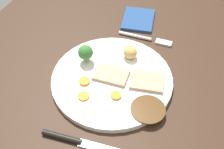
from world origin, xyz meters
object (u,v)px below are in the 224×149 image
(folded_napkin, at_px, (138,19))
(meat_slice_main, at_px, (147,81))
(dinner_plate, at_px, (112,79))
(broccoli_floret, at_px, (85,54))
(roast_potato_left, at_px, (130,52))
(fork, at_px, (147,39))
(meat_slice_under, at_px, (111,75))
(carrot_coin_front, at_px, (84,81))
(carrot_coin_side, at_px, (116,95))
(knife, at_px, (77,141))
(carrot_coin_back, at_px, (83,96))

(folded_napkin, bearing_deg, meat_slice_main, 23.70)
(dinner_plate, xyz_separation_m, broccoli_floret, (-0.02, -0.08, 0.03))
(roast_potato_left, bearing_deg, fork, 171.22)
(meat_slice_main, relative_size, meat_slice_under, 0.96)
(carrot_coin_front, bearing_deg, carrot_coin_side, 83.21)
(carrot_coin_side, distance_m, broccoli_floret, 0.14)
(meat_slice_main, bearing_deg, dinner_plate, -78.03)
(meat_slice_under, bearing_deg, carrot_coin_side, 32.97)
(knife, bearing_deg, dinner_plate, 82.84)
(meat_slice_under, distance_m, fork, 0.18)
(dinner_plate, bearing_deg, fork, 170.53)
(knife, bearing_deg, folded_napkin, 85.95)
(fork, distance_m, knife, 0.36)
(carrot_coin_side, bearing_deg, meat_slice_main, 142.04)
(roast_potato_left, relative_size, carrot_coin_back, 1.39)
(carrot_coin_back, xyz_separation_m, knife, (0.10, 0.03, -0.01))
(meat_slice_main, bearing_deg, roast_potato_left, -134.22)
(meat_slice_main, height_order, folded_napkin, meat_slice_main)
(meat_slice_under, relative_size, broccoli_floret, 1.72)
(carrot_coin_front, bearing_deg, roast_potato_left, 150.41)
(folded_napkin, bearing_deg, carrot_coin_front, -6.52)
(dinner_plate, relative_size, broccoli_floret, 6.18)
(carrot_coin_front, relative_size, fork, 0.17)
(meat_slice_main, bearing_deg, carrot_coin_side, -37.96)
(meat_slice_main, xyz_separation_m, broccoli_floret, (-0.01, -0.17, 0.02))
(meat_slice_under, xyz_separation_m, carrot_coin_back, (0.08, -0.03, -0.00))
(meat_slice_under, relative_size, folded_napkin, 0.74)
(dinner_plate, height_order, meat_slice_main, meat_slice_main)
(carrot_coin_back, bearing_deg, fork, 165.56)
(meat_slice_main, distance_m, carrot_coin_front, 0.15)
(meat_slice_under, bearing_deg, carrot_coin_back, -21.51)
(folded_napkin, bearing_deg, carrot_coin_side, 9.66)
(carrot_coin_back, bearing_deg, folded_napkin, 177.30)
(roast_potato_left, relative_size, carrot_coin_front, 1.43)
(carrot_coin_front, distance_m, carrot_coin_side, 0.09)
(meat_slice_main, relative_size, roast_potato_left, 2.10)
(roast_potato_left, bearing_deg, carrot_coin_front, -29.59)
(meat_slice_under, height_order, carrot_coin_back, meat_slice_under)
(carrot_coin_front, bearing_deg, broccoli_floret, -156.02)
(meat_slice_main, height_order, fork, meat_slice_main)
(meat_slice_main, relative_size, carrot_coin_side, 3.15)
(carrot_coin_side, height_order, fork, carrot_coin_side)
(carrot_coin_back, bearing_deg, carrot_coin_front, -156.27)
(meat_slice_main, distance_m, fork, 0.17)
(carrot_coin_front, height_order, folded_napkin, carrot_coin_front)
(meat_slice_main, height_order, knife, meat_slice_main)
(roast_potato_left, relative_size, folded_napkin, 0.34)
(dinner_plate, height_order, knife, dinner_plate)
(carrot_coin_front, xyz_separation_m, knife, (0.14, 0.05, -0.01))
(roast_potato_left, height_order, fork, roast_potato_left)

